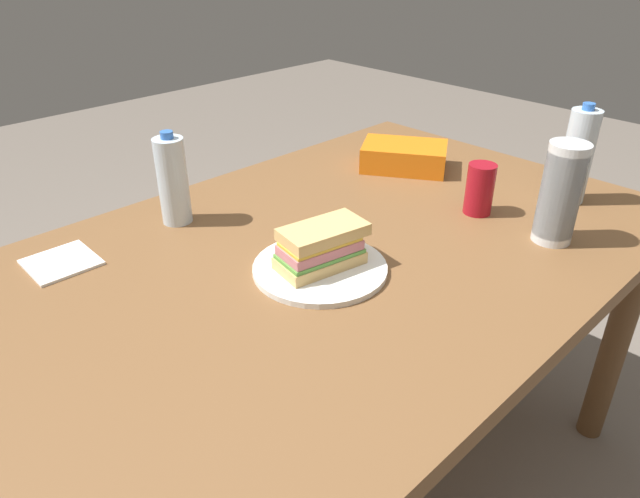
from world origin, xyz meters
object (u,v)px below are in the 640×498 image
object	(u,v)px
water_bottle_spare	(577,156)
soda_can_red	(480,189)
chip_bag	(404,156)
water_bottle_tall	(173,181)
plastic_cup_stack	(560,194)
sandwich	(321,247)
dining_table	(336,280)
paper_plate	(320,268)

from	to	relation	value
water_bottle_spare	soda_can_red	bearing A→B (deg)	151.74
chip_bag	water_bottle_tall	world-z (taller)	water_bottle_tall
plastic_cup_stack	water_bottle_spare	size ratio (longest dim) A/B	0.90
water_bottle_tall	water_bottle_spare	bearing A→B (deg)	-37.37
sandwich	soda_can_red	xyz separation A→B (m)	(0.45, -0.07, 0.01)
soda_can_red	chip_bag	xyz separation A→B (m)	(0.10, 0.30, -0.03)
dining_table	soda_can_red	bearing A→B (deg)	-18.75
paper_plate	water_bottle_tall	distance (m)	0.41
sandwich	plastic_cup_stack	size ratio (longest dim) A/B	0.89
dining_table	water_bottle_tall	xyz separation A→B (m)	(-0.18, 0.34, 0.19)
dining_table	chip_bag	xyz separation A→B (m)	(0.46, 0.18, 0.12)
dining_table	water_bottle_tall	bearing A→B (deg)	117.87
soda_can_red	water_bottle_spare	xyz separation A→B (m)	(0.23, -0.12, 0.05)
chip_bag	paper_plate	bearing A→B (deg)	79.82
paper_plate	plastic_cup_stack	size ratio (longest dim) A/B	1.22
water_bottle_tall	plastic_cup_stack	distance (m)	0.84
chip_bag	water_bottle_tall	distance (m)	0.66
dining_table	sandwich	distance (m)	0.18
dining_table	chip_bag	bearing A→B (deg)	21.64
plastic_cup_stack	dining_table	bearing A→B (deg)	138.71
paper_plate	water_bottle_spare	world-z (taller)	water_bottle_spare
soda_can_red	water_bottle_spare	distance (m)	0.26
sandwich	soda_can_red	world-z (taller)	soda_can_red
sandwich	water_bottle_tall	world-z (taller)	water_bottle_tall
dining_table	paper_plate	bearing A→B (deg)	-152.82
soda_can_red	water_bottle_tall	world-z (taller)	water_bottle_tall
paper_plate	chip_bag	size ratio (longest dim) A/B	1.17
chip_bag	water_bottle_spare	distance (m)	0.45
water_bottle_tall	water_bottle_spare	xyz separation A→B (m)	(0.76, -0.58, 0.01)
paper_plate	sandwich	size ratio (longest dim) A/B	1.37
plastic_cup_stack	water_bottle_spare	distance (m)	0.24
soda_can_red	water_bottle_spare	world-z (taller)	water_bottle_spare
paper_plate	water_bottle_tall	bearing A→B (deg)	101.77
sandwich	soda_can_red	size ratio (longest dim) A/B	1.61
dining_table	water_bottle_spare	bearing A→B (deg)	-22.58
soda_can_red	dining_table	bearing A→B (deg)	161.25
chip_bag	soda_can_red	bearing A→B (deg)	128.73
dining_table	soda_can_red	size ratio (longest dim) A/B	12.62
water_bottle_tall	water_bottle_spare	world-z (taller)	water_bottle_spare
water_bottle_tall	paper_plate	bearing A→B (deg)	-78.23
plastic_cup_stack	water_bottle_spare	xyz separation A→B (m)	(0.23, 0.07, 0.01)
dining_table	chip_bag	size ratio (longest dim) A/B	6.69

